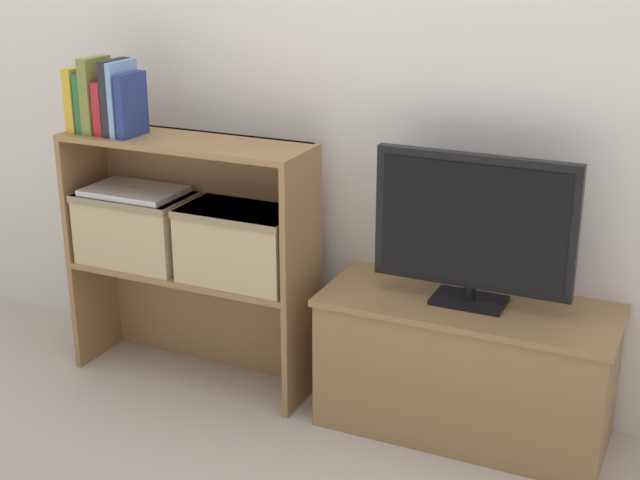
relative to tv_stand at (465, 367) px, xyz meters
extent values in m
plane|color=#BCB2A3|center=(-0.48, -0.18, -0.22)|extent=(16.00, 16.00, 0.00)
cube|color=silver|center=(-0.48, 0.22, 0.98)|extent=(10.00, 0.05, 2.40)
cube|color=olive|center=(0.00, 0.00, -0.01)|extent=(0.88, 0.36, 0.42)
cube|color=olive|center=(0.00, 0.00, 0.21)|extent=(0.90, 0.38, 0.02)
cube|color=black|center=(0.00, 0.00, 0.23)|extent=(0.22, 0.14, 0.02)
cylinder|color=black|center=(0.00, 0.00, 0.25)|extent=(0.04, 0.04, 0.04)
cube|color=black|center=(0.00, 0.00, 0.48)|extent=(0.61, 0.04, 0.41)
cube|color=black|center=(0.00, -0.02, 0.48)|extent=(0.56, 0.00, 0.36)
cube|color=olive|center=(-1.39, -0.05, -0.02)|extent=(0.02, 0.27, 0.41)
cube|color=olive|center=(-0.54, -0.05, -0.02)|extent=(0.02, 0.27, 0.41)
cube|color=olive|center=(-0.97, 0.07, -0.02)|extent=(0.82, 0.02, 0.41)
cube|color=olive|center=(-0.97, -0.05, 0.18)|extent=(0.82, 0.27, 0.02)
cube|color=olive|center=(-1.39, -0.05, 0.42)|extent=(0.02, 0.27, 0.46)
cube|color=olive|center=(-0.54, -0.05, 0.42)|extent=(0.02, 0.27, 0.46)
cube|color=olive|center=(-0.97, 0.07, 0.42)|extent=(0.82, 0.02, 0.46)
cube|color=olive|center=(-0.97, -0.05, 0.63)|extent=(0.82, 0.27, 0.02)
cube|color=gold|center=(-1.35, -0.08, 0.75)|extent=(0.03, 0.13, 0.21)
cube|color=#286638|center=(-1.32, -0.08, 0.74)|extent=(0.02, 0.13, 0.20)
cube|color=olive|center=(-1.28, -0.08, 0.77)|extent=(0.04, 0.14, 0.25)
cube|color=#B22328|center=(-1.24, -0.08, 0.73)|extent=(0.03, 0.12, 0.18)
cube|color=#232328|center=(-1.20, -0.08, 0.77)|extent=(0.03, 0.13, 0.25)
cube|color=#709ECC|center=(-1.17, -0.08, 0.77)|extent=(0.02, 0.15, 0.25)
cube|color=navy|center=(-1.14, -0.08, 0.75)|extent=(0.03, 0.14, 0.21)
cube|color=tan|center=(-1.17, -0.06, 0.31)|extent=(0.38, 0.23, 0.25)
cube|color=#917E5B|center=(-1.17, -0.06, 0.42)|extent=(0.39, 0.23, 0.02)
cube|color=tan|center=(-0.76, -0.06, 0.31)|extent=(0.38, 0.23, 0.25)
cube|color=#917E5B|center=(-0.76, -0.06, 0.42)|extent=(0.39, 0.23, 0.02)
cube|color=#BCBCC1|center=(-1.17, -0.06, 0.45)|extent=(0.33, 0.22, 0.02)
cylinder|color=#99999E|center=(-1.17, -0.06, 0.46)|extent=(0.02, 0.02, 0.00)
camera|label=1|loc=(0.63, -2.45, 1.31)|focal=50.00mm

